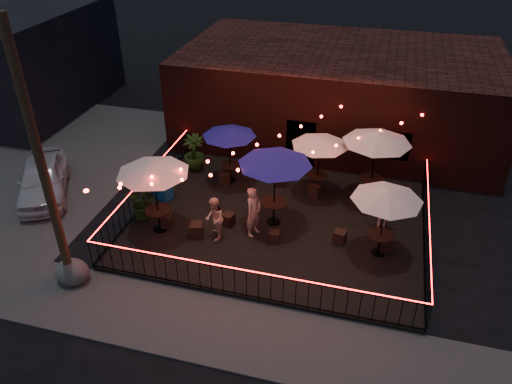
{
  "coord_description": "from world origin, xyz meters",
  "views": [
    {
      "loc": [
        3.03,
        -12.12,
        10.55
      ],
      "look_at": [
        -0.88,
        2.27,
        1.0
      ],
      "focal_mm": 35.0,
      "sensor_mm": 36.0,
      "label": 1
    }
  ],
  "objects_px": {
    "cafe_table_0": "(153,169)",
    "cafe_table_2": "(275,160)",
    "cooler": "(163,188)",
    "boulder": "(72,272)",
    "cafe_table_5": "(377,138)",
    "cafe_table_1": "(229,133)",
    "cafe_table_3": "(320,142)",
    "cafe_table_4": "(387,196)",
    "utility_pole": "(42,168)"
  },
  "relations": [
    {
      "from": "cafe_table_2",
      "to": "utility_pole",
      "type": "bearing_deg",
      "value": -140.09
    },
    {
      "from": "utility_pole",
      "to": "cooler",
      "type": "relative_size",
      "value": 8.86
    },
    {
      "from": "cafe_table_0",
      "to": "cafe_table_4",
      "type": "bearing_deg",
      "value": 5.13
    },
    {
      "from": "cafe_table_1",
      "to": "cafe_table_5",
      "type": "height_order",
      "value": "cafe_table_5"
    },
    {
      "from": "cafe_table_1",
      "to": "cafe_table_5",
      "type": "relative_size",
      "value": 0.89
    },
    {
      "from": "cafe_table_0",
      "to": "cafe_table_1",
      "type": "relative_size",
      "value": 1.09
    },
    {
      "from": "cafe_table_0",
      "to": "cafe_table_2",
      "type": "height_order",
      "value": "cafe_table_2"
    },
    {
      "from": "cafe_table_2",
      "to": "cafe_table_5",
      "type": "distance_m",
      "value": 4.01
    },
    {
      "from": "cafe_table_0",
      "to": "cafe_table_4",
      "type": "relative_size",
      "value": 1.06
    },
    {
      "from": "cafe_table_2",
      "to": "cafe_table_3",
      "type": "distance_m",
      "value": 2.68
    },
    {
      "from": "cafe_table_0",
      "to": "boulder",
      "type": "bearing_deg",
      "value": -117.37
    },
    {
      "from": "cooler",
      "to": "cafe_table_3",
      "type": "bearing_deg",
      "value": 38.86
    },
    {
      "from": "utility_pole",
      "to": "cafe_table_3",
      "type": "relative_size",
      "value": 3.42
    },
    {
      "from": "cafe_table_2",
      "to": "cafe_table_4",
      "type": "xyz_separation_m",
      "value": [
        3.66,
        -0.78,
        -0.3
      ]
    },
    {
      "from": "cafe_table_5",
      "to": "cafe_table_4",
      "type": "bearing_deg",
      "value": -80.8
    },
    {
      "from": "cafe_table_2",
      "to": "cooler",
      "type": "xyz_separation_m",
      "value": [
        -4.39,
        0.43,
        -2.05
      ]
    },
    {
      "from": "cafe_table_2",
      "to": "boulder",
      "type": "bearing_deg",
      "value": -139.85
    },
    {
      "from": "utility_pole",
      "to": "cafe_table_0",
      "type": "height_order",
      "value": "utility_pole"
    },
    {
      "from": "utility_pole",
      "to": "cafe_table_0",
      "type": "distance_m",
      "value": 3.67
    },
    {
      "from": "cafe_table_1",
      "to": "cooler",
      "type": "bearing_deg",
      "value": -137.11
    },
    {
      "from": "cooler",
      "to": "utility_pole",
      "type": "bearing_deg",
      "value": -81.36
    },
    {
      "from": "cafe_table_1",
      "to": "cafe_table_3",
      "type": "xyz_separation_m",
      "value": [
        3.46,
        0.07,
        0.03
      ]
    },
    {
      "from": "cafe_table_2",
      "to": "cooler",
      "type": "bearing_deg",
      "value": 174.46
    },
    {
      "from": "cafe_table_2",
      "to": "cafe_table_3",
      "type": "xyz_separation_m",
      "value": [
        1.12,
        2.4,
        -0.37
      ]
    },
    {
      "from": "cafe_table_2",
      "to": "cafe_table_3",
      "type": "bearing_deg",
      "value": 64.92
    },
    {
      "from": "cafe_table_0",
      "to": "cafe_table_1",
      "type": "distance_m",
      "value": 4.02
    },
    {
      "from": "cooler",
      "to": "boulder",
      "type": "distance_m",
      "value": 4.91
    },
    {
      "from": "cafe_table_5",
      "to": "cooler",
      "type": "xyz_separation_m",
      "value": [
        -7.52,
        -2.08,
        -2.03
      ]
    },
    {
      "from": "cafe_table_4",
      "to": "cafe_table_1",
      "type": "bearing_deg",
      "value": 152.55
    },
    {
      "from": "boulder",
      "to": "cafe_table_2",
      "type": "bearing_deg",
      "value": 40.15
    },
    {
      "from": "utility_pole",
      "to": "cooler",
      "type": "height_order",
      "value": "utility_pole"
    },
    {
      "from": "cafe_table_3",
      "to": "cooler",
      "type": "bearing_deg",
      "value": -160.29
    },
    {
      "from": "cafe_table_2",
      "to": "cafe_table_4",
      "type": "relative_size",
      "value": 1.11
    },
    {
      "from": "cafe_table_2",
      "to": "cafe_table_5",
      "type": "bearing_deg",
      "value": 38.69
    },
    {
      "from": "cafe_table_1",
      "to": "cooler",
      "type": "relative_size",
      "value": 2.69
    },
    {
      "from": "cafe_table_3",
      "to": "cafe_table_4",
      "type": "bearing_deg",
      "value": -51.42
    },
    {
      "from": "cafe_table_2",
      "to": "cafe_table_0",
      "type": "bearing_deg",
      "value": -158.61
    },
    {
      "from": "utility_pole",
      "to": "boulder",
      "type": "bearing_deg",
      "value": 17.07
    },
    {
      "from": "cafe_table_2",
      "to": "cooler",
      "type": "height_order",
      "value": "cafe_table_2"
    },
    {
      "from": "cafe_table_4",
      "to": "boulder",
      "type": "distance_m",
      "value": 9.8
    },
    {
      "from": "cafe_table_4",
      "to": "cafe_table_0",
      "type": "bearing_deg",
      "value": -174.87
    },
    {
      "from": "cooler",
      "to": "cafe_table_5",
      "type": "bearing_deg",
      "value": 34.62
    },
    {
      "from": "cafe_table_3",
      "to": "boulder",
      "type": "bearing_deg",
      "value": -133.0
    },
    {
      "from": "cafe_table_1",
      "to": "cafe_table_5",
      "type": "bearing_deg",
      "value": 1.82
    },
    {
      "from": "cooler",
      "to": "boulder",
      "type": "height_order",
      "value": "cooler"
    },
    {
      "from": "cafe_table_2",
      "to": "boulder",
      "type": "relative_size",
      "value": 2.84
    },
    {
      "from": "cooler",
      "to": "boulder",
      "type": "xyz_separation_m",
      "value": [
        -0.83,
        -4.83,
        -0.23
      ]
    },
    {
      "from": "utility_pole",
      "to": "cafe_table_4",
      "type": "bearing_deg",
      "value": 22.13
    },
    {
      "from": "cafe_table_0",
      "to": "cafe_table_2",
      "type": "bearing_deg",
      "value": 21.39
    },
    {
      "from": "cafe_table_0",
      "to": "cafe_table_2",
      "type": "relative_size",
      "value": 0.96
    }
  ]
}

